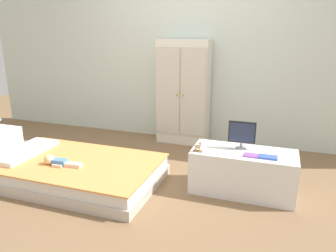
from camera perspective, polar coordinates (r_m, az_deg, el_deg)
name	(u,v)px	position (r m, az deg, el deg)	size (l,w,h in m)	color
ground_plane	(148,188)	(3.20, -3.51, -10.98)	(10.00, 10.00, 0.02)	brown
back_wall	(193,40)	(4.33, 4.45, 15.04)	(6.40, 0.05, 2.70)	silver
bed	(77,171)	(3.38, -16.05, -7.77)	(1.65, 1.00, 0.22)	beige
pillow	(25,151)	(3.71, -24.20, -4.13)	(0.32, 0.72, 0.05)	white
doll	(56,161)	(3.29, -19.43, -5.95)	(0.39, 0.14, 0.10)	#4C84C6
nightstand	(1,146)	(4.14, -27.77, -3.19)	(0.35, 0.35, 0.40)	white
wardrobe	(183,93)	(4.23, 2.76, 5.96)	(0.68, 0.31, 1.37)	white
tv_stand	(243,172)	(3.09, 13.22, -7.97)	(0.95, 0.43, 0.41)	white
tv_monitor	(242,133)	(3.04, 13.07, -1.28)	(0.25, 0.10, 0.26)	#99999E
rocking_horse_toy	(198,147)	(2.93, 5.46, -3.76)	(0.08, 0.04, 0.10)	#8E6642
book_purple	(251,155)	(2.92, 14.67, -5.11)	(0.13, 0.09, 0.01)	#8E51B2
book_blue	(268,157)	(2.91, 17.45, -5.34)	(0.16, 0.09, 0.02)	blue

